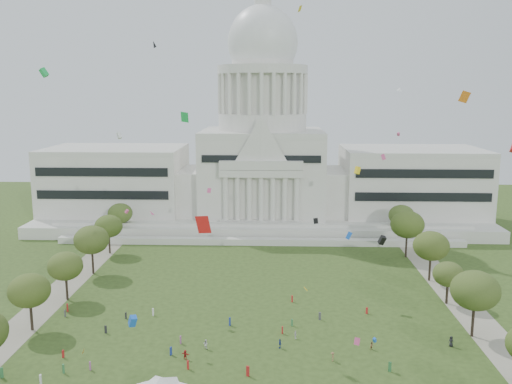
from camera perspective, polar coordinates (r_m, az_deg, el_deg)
ground at (r=97.93m, az=-0.96°, el=-18.95°), size 400.00×400.00×0.00m
capitol at (r=200.46m, az=0.68°, el=3.10°), size 160.00×64.50×91.30m
path_left at (r=135.40m, az=-21.40°, el=-11.08°), size 8.00×160.00×0.04m
path_right at (r=132.18m, az=21.50°, el=-11.62°), size 8.00×160.00×0.04m
row_tree_l_2 at (r=120.51m, az=-22.76°, el=-9.55°), size 8.42×8.42×11.97m
row_tree_r_2 at (r=116.54m, az=22.08°, el=-9.59°), size 9.55×9.55×13.58m
row_tree_l_3 at (r=134.66m, az=-19.44°, el=-7.37°), size 8.12×8.12×11.55m
row_tree_r_3 at (r=132.64m, az=19.59°, el=-8.16°), size 7.01×7.01×9.98m
row_tree_l_4 at (r=150.95m, az=-16.93°, el=-4.84°), size 9.29×9.29×13.21m
row_tree_r_4 at (r=146.32m, az=17.96°, el=-5.42°), size 9.19×9.19×13.06m
row_tree_l_5 at (r=168.63m, az=-15.26°, el=-3.50°), size 8.33×8.33×11.85m
row_tree_r_5 at (r=164.66m, az=15.64°, el=-3.31°), size 9.82×9.82×13.96m
row_tree_l_6 at (r=186.02m, az=-14.11°, el=-2.19°), size 8.19×8.19×11.64m
row_tree_r_6 at (r=182.53m, az=15.07°, el=-2.40°), size 8.42×8.42×11.97m
event_tent at (r=89.54m, az=-10.06°, el=-19.26°), size 11.96×11.96×5.08m
person_0 at (r=113.99m, az=19.85°, el=-14.57°), size 1.13×1.21×2.07m
person_2 at (r=108.78m, az=12.11°, el=-15.55°), size 0.92×0.81×1.62m
person_3 at (r=103.51m, az=8.06°, el=-16.79°), size 0.59×1.13×1.74m
person_4 at (r=107.21m, az=2.53°, el=-15.65°), size 0.77×1.16×1.84m
person_5 at (r=104.04m, az=-7.46°, el=-16.61°), size 1.76×1.23×1.77m
person_8 at (r=107.28m, az=-5.32°, el=-15.66°), size 1.06×0.90×1.87m
person_10 at (r=111.00m, az=4.17°, el=-14.77°), size 0.78×1.07×1.63m
distant_crowd at (r=109.13m, az=-8.33°, el=-15.31°), size 67.44×42.11×1.93m
kite_swarm at (r=96.02m, az=2.08°, el=-0.33°), size 80.63×101.64×64.44m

